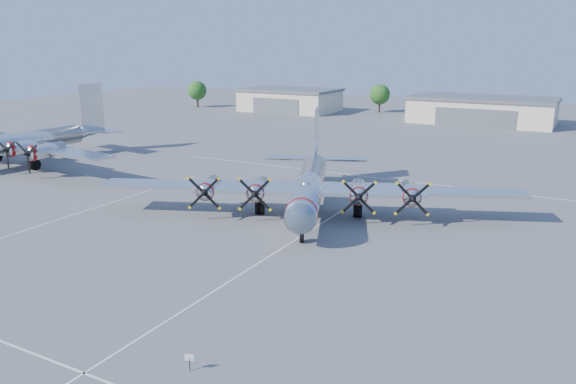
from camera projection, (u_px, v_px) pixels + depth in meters
The scene contains 9 objects.
ground at pixel (293, 241), 46.53m from camera, with size 260.00×260.00×0.00m, color #5A5A5D.
parking_lines at pixel (283, 248), 45.04m from camera, with size 60.00×50.08×0.01m.
hangar_west at pixel (290, 100), 136.22m from camera, with size 22.60×14.60×5.40m.
hangar_center at pixel (482, 110), 115.28m from camera, with size 28.60×14.60×5.40m.
tree_far_west at pixel (197, 91), 144.12m from camera, with size 4.80×4.80×6.64m.
tree_west at pixel (380, 94), 133.34m from camera, with size 4.80×4.80×6.64m.
main_bomber_b29 at pixel (310, 210), 55.27m from camera, with size 39.71×27.16×8.78m, color silver, non-canonical shape.
bomber_west at pixel (26, 164), 76.73m from camera, with size 38.46×27.23×10.16m, color silver, non-canonical shape.
info_placard at pixel (189, 359), 27.96m from camera, with size 0.46×0.20×0.91m.
Camera 1 is at (20.77, -38.71, 15.86)m, focal length 35.00 mm.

